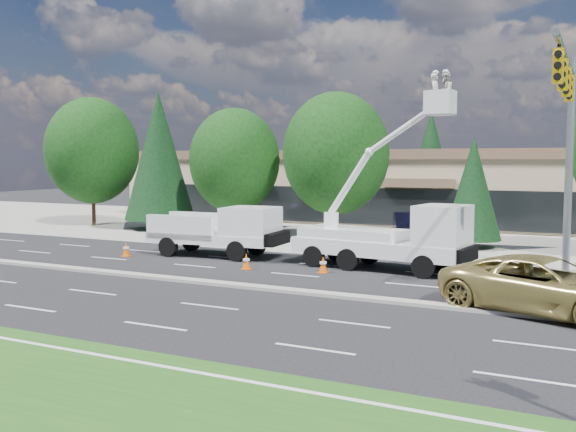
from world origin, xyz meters
The scene contains 20 objects.
ground centered at (0.00, 0.00, 0.00)m, with size 140.00×140.00×0.00m, color black.
concrete_apron centered at (0.00, 20.00, 0.01)m, with size 140.00×22.00×0.01m, color #9B978D.
road_median centered at (0.00, 0.00, 0.06)m, with size 120.00×0.55×0.12m, color #9B978D.
strip_mall centered at (0.00, 29.97, 2.83)m, with size 50.40×15.40×5.50m.
tree_front_a centered at (-22.00, 15.00, 5.43)m, with size 6.68×6.68×9.27m.
tree_front_b centered at (-16.00, 15.00, 5.07)m, with size 4.79×4.79×9.45m.
tree_front_c centered at (-10.00, 15.00, 4.73)m, with size 5.82×5.82×8.08m.
tree_front_d centered at (-3.00, 15.00, 5.14)m, with size 6.33×6.33×8.78m.
tree_front_e centered at (5.00, 15.00, 3.25)m, with size 3.08×3.08×6.06m.
tree_back_a centered at (-18.00, 42.00, 4.64)m, with size 4.38×4.38×8.64m.
tree_back_b centered at (-4.00, 42.00, 5.12)m, with size 4.85×4.85×9.55m.
signal_mast centered at (10.03, 7.04, 6.06)m, with size 2.76×10.16×9.00m.
utility_pickup centered at (-5.44, 6.23, 1.02)m, with size 6.63×2.91×2.48m.
bucket_truck centered at (3.42, 6.04, 1.81)m, with size 8.08×3.23×8.38m.
traffic_cone_a centered at (-9.74, 4.16, 0.34)m, with size 0.40×0.40×0.70m.
traffic_cone_b centered at (-2.50, 3.52, 0.34)m, with size 0.40×0.40×0.70m.
traffic_cone_c centered at (0.83, 4.24, 0.34)m, with size 0.40×0.40×0.70m.
minivan centered at (9.88, 0.60, 0.88)m, with size 2.93×6.35×1.76m, color tan.
parked_car_west centered at (-10.22, 18.27, 0.78)m, with size 1.84×4.57×1.56m, color black.
parked_car_east centered at (0.35, 18.64, 0.73)m, with size 1.55×4.43×1.46m, color black.
Camera 1 is at (11.41, -20.43, 4.75)m, focal length 40.00 mm.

